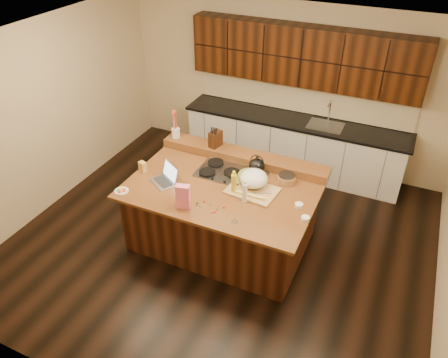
% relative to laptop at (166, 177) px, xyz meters
% --- Properties ---
extents(room, '(5.52, 5.02, 2.72)m').
position_rel_laptop_xyz_m(room, '(0.70, 0.20, 0.37)').
color(room, black).
rests_on(room, ground).
extents(island, '(2.40, 1.60, 0.92)m').
position_rel_laptop_xyz_m(island, '(0.70, 0.20, -0.52)').
color(island, black).
rests_on(island, ground).
extents(back_ledge, '(2.40, 0.30, 0.12)m').
position_rel_laptop_xyz_m(back_ledge, '(0.70, 0.90, -0.00)').
color(back_ledge, black).
rests_on(back_ledge, island).
extents(cooktop, '(0.92, 0.52, 0.05)m').
position_rel_laptop_xyz_m(cooktop, '(0.70, 0.50, -0.05)').
color(cooktop, gray).
rests_on(cooktop, island).
extents(back_counter, '(3.70, 0.66, 2.40)m').
position_rel_laptop_xyz_m(back_counter, '(1.00, 2.43, -0.00)').
color(back_counter, silver).
rests_on(back_counter, ground).
extents(kettle, '(0.27, 0.27, 0.19)m').
position_rel_laptop_xyz_m(kettle, '(1.00, 0.63, 0.08)').
color(kettle, black).
rests_on(kettle, cooktop).
extents(green_bowl, '(0.36, 0.36, 0.17)m').
position_rel_laptop_xyz_m(green_bowl, '(1.00, 0.37, 0.07)').
color(green_bowl, olive).
rests_on(green_bowl, cooktop).
extents(laptop, '(0.44, 0.41, 0.24)m').
position_rel_laptop_xyz_m(laptop, '(0.00, 0.00, 0.00)').
color(laptop, '#B7B7BC').
rests_on(laptop, island).
extents(oil_bottle, '(0.08, 0.08, 0.27)m').
position_rel_laptop_xyz_m(oil_bottle, '(0.89, 0.13, 0.07)').
color(oil_bottle, gold).
rests_on(oil_bottle, island).
extents(vinegar_bottle, '(0.07, 0.07, 0.25)m').
position_rel_laptop_xyz_m(vinegar_bottle, '(1.08, 0.02, 0.06)').
color(vinegar_bottle, silver).
rests_on(vinegar_bottle, island).
extents(wooden_tray, '(0.65, 0.52, 0.25)m').
position_rel_laptop_xyz_m(wooden_tray, '(1.08, 0.32, 0.05)').
color(wooden_tray, tan).
rests_on(wooden_tray, island).
extents(ramekin_a, '(0.13, 0.13, 0.04)m').
position_rel_laptop_xyz_m(ramekin_a, '(1.85, -0.02, -0.04)').
color(ramekin_a, white).
rests_on(ramekin_a, island).
extents(ramekin_b, '(0.10, 0.10, 0.04)m').
position_rel_laptop_xyz_m(ramekin_b, '(1.71, 0.19, -0.04)').
color(ramekin_b, white).
rests_on(ramekin_b, island).
extents(ramekin_c, '(0.13, 0.13, 0.04)m').
position_rel_laptop_xyz_m(ramekin_c, '(1.37, 0.61, -0.04)').
color(ramekin_c, white).
rests_on(ramekin_c, island).
extents(strainer_bowl, '(0.28, 0.28, 0.09)m').
position_rel_laptop_xyz_m(strainer_bowl, '(1.42, 0.63, -0.02)').
color(strainer_bowl, '#996B3F').
rests_on(strainer_bowl, island).
extents(kitchen_timer, '(0.09, 0.09, 0.07)m').
position_rel_laptop_xyz_m(kitchen_timer, '(1.13, -0.39, -0.03)').
color(kitchen_timer, silver).
rests_on(kitchen_timer, island).
extents(pink_bag, '(0.18, 0.13, 0.31)m').
position_rel_laptop_xyz_m(pink_bag, '(0.46, -0.38, 0.09)').
color(pink_bag, pink).
rests_on(pink_bag, island).
extents(candy_plate, '(0.23, 0.23, 0.01)m').
position_rel_laptop_xyz_m(candy_plate, '(-0.40, -0.43, -0.06)').
color(candy_plate, white).
rests_on(candy_plate, island).
extents(package_box, '(0.12, 0.10, 0.14)m').
position_rel_laptop_xyz_m(package_box, '(-0.41, 0.08, 0.01)').
color(package_box, gold).
rests_on(package_box, island).
extents(utensil_crock, '(0.15, 0.15, 0.14)m').
position_rel_laptop_xyz_m(utensil_crock, '(-0.37, 0.90, 0.13)').
color(utensil_crock, white).
rests_on(utensil_crock, back_ledge).
extents(knife_block, '(0.16, 0.21, 0.23)m').
position_rel_laptop_xyz_m(knife_block, '(0.27, 0.90, 0.17)').
color(knife_block, black).
rests_on(knife_block, back_ledge).
extents(gumdrop_0, '(0.02, 0.02, 0.02)m').
position_rel_laptop_xyz_m(gumdrop_0, '(0.82, -0.35, -0.06)').
color(gumdrop_0, red).
rests_on(gumdrop_0, island).
extents(gumdrop_1, '(0.02, 0.02, 0.02)m').
position_rel_laptop_xyz_m(gumdrop_1, '(0.57, -0.25, -0.06)').
color(gumdrop_1, '#198C26').
rests_on(gumdrop_1, island).
extents(gumdrop_2, '(0.02, 0.02, 0.02)m').
position_rel_laptop_xyz_m(gumdrop_2, '(0.91, -0.20, -0.06)').
color(gumdrop_2, red).
rests_on(gumdrop_2, island).
extents(gumdrop_3, '(0.02, 0.02, 0.02)m').
position_rel_laptop_xyz_m(gumdrop_3, '(0.85, -0.26, -0.06)').
color(gumdrop_3, '#198C26').
rests_on(gumdrop_3, island).
extents(gumdrop_4, '(0.02, 0.02, 0.02)m').
position_rel_laptop_xyz_m(gumdrop_4, '(0.59, -0.29, -0.06)').
color(gumdrop_4, red).
rests_on(gumdrop_4, island).
extents(gumdrop_5, '(0.02, 0.02, 0.02)m').
position_rel_laptop_xyz_m(gumdrop_5, '(0.59, -0.26, -0.06)').
color(gumdrop_5, '#198C26').
rests_on(gumdrop_5, island).
extents(gumdrop_6, '(0.02, 0.02, 0.02)m').
position_rel_laptop_xyz_m(gumdrop_6, '(0.64, -0.20, -0.06)').
color(gumdrop_6, red).
rests_on(gumdrop_6, island).
extents(gumdrop_7, '(0.02, 0.02, 0.02)m').
position_rel_laptop_xyz_m(gumdrop_7, '(0.74, -0.22, -0.06)').
color(gumdrop_7, '#198C26').
rests_on(gumdrop_7, island).
extents(gumdrop_8, '(0.02, 0.02, 0.02)m').
position_rel_laptop_xyz_m(gumdrop_8, '(0.85, -0.33, -0.06)').
color(gumdrop_8, red).
rests_on(gumdrop_8, island).
extents(gumdrop_9, '(0.02, 0.02, 0.02)m').
position_rel_laptop_xyz_m(gumdrop_9, '(0.64, -0.30, -0.06)').
color(gumdrop_9, '#198C26').
rests_on(gumdrop_9, island).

